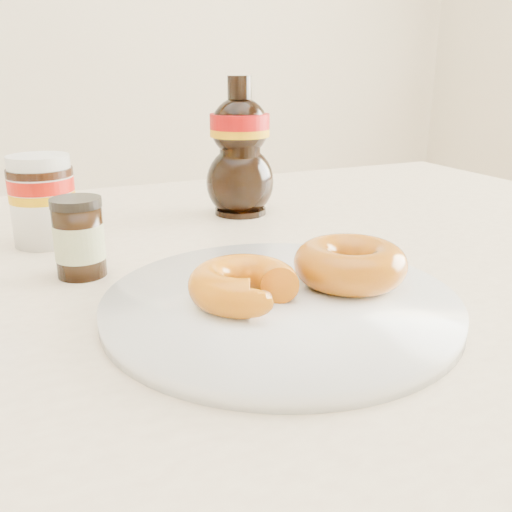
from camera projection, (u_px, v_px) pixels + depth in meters
name	position (u px, v px, depth m)	size (l,w,h in m)	color
dining_table	(170.00, 347.00, 0.60)	(1.40, 0.90, 0.75)	#F7E2BC
plate	(280.00, 304.00, 0.48)	(0.30, 0.30, 0.01)	white
donut_bitten	(244.00, 284.00, 0.46)	(0.09, 0.09, 0.03)	#C6780B
donut_whole	(350.00, 263.00, 0.50)	(0.10, 0.10, 0.04)	#AD6D0B
nutella_jar	(42.00, 197.00, 0.65)	(0.07, 0.07, 0.10)	white
syrup_bottle	(240.00, 147.00, 0.77)	(0.10, 0.08, 0.19)	black
dark_jar	(79.00, 238.00, 0.56)	(0.05, 0.05, 0.08)	black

